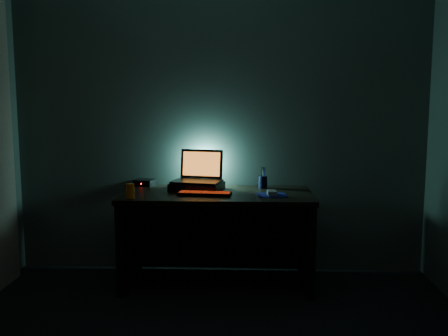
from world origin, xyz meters
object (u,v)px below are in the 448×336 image
(laptop, at_px, (199,174))
(mouse, at_px, (272,193))
(pen_cup, at_px, (263,182))
(keyboard, at_px, (205,194))
(juice_glass, at_px, (130,191))
(router, at_px, (145,183))

(laptop, bearing_deg, mouse, -12.05)
(mouse, relative_size, pen_cup, 1.07)
(laptop, relative_size, pen_cup, 4.21)
(keyboard, bearing_deg, pen_cup, 40.88)
(pen_cup, relative_size, juice_glass, 0.94)
(pen_cup, distance_m, juice_glass, 1.10)
(laptop, height_order, router, laptop)
(router, bearing_deg, laptop, 0.36)
(mouse, bearing_deg, laptop, 151.17)
(laptop, distance_m, mouse, 0.65)
(keyboard, relative_size, router, 2.19)
(keyboard, bearing_deg, router, 148.82)
(router, bearing_deg, juice_glass, -74.30)
(pen_cup, bearing_deg, juice_glass, -155.39)
(juice_glass, distance_m, router, 0.54)
(pen_cup, height_order, router, pen_cup)
(router, bearing_deg, pen_cup, 10.97)
(laptop, bearing_deg, pen_cup, 17.50)
(laptop, distance_m, juice_glass, 0.63)
(keyboard, height_order, pen_cup, pen_cup)
(keyboard, distance_m, pen_cup, 0.56)
(laptop, bearing_deg, juice_glass, -126.81)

